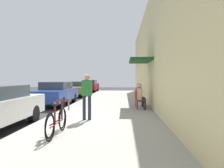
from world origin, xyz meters
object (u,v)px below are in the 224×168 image
at_px(cafe_chair_1, 138,98).
at_px(parked_car_2, 79,88).
at_px(parked_car_1, 56,93).
at_px(bicycle_0, 57,122).
at_px(seated_patron_0, 141,95).
at_px(parked_car_3, 90,86).
at_px(bicycle_1, 56,120).
at_px(cafe_chair_0, 139,99).
at_px(parking_meter, 69,94).
at_px(pedestrian_standing, 87,93).
at_px(seated_patron_1, 139,94).

bearing_deg(cafe_chair_1, parked_car_2, 122.36).
bearing_deg(cafe_chair_1, parked_car_1, 163.21).
xyz_separation_m(parked_car_2, bicycle_0, (2.40, -13.43, -0.23)).
bearing_deg(seated_patron_0, parked_car_3, 108.81).
bearing_deg(bicycle_1, seated_patron_0, 58.94).
bearing_deg(cafe_chair_0, parked_car_1, 155.17).
bearing_deg(parked_car_2, parking_meter, -80.36).
xyz_separation_m(bicycle_0, pedestrian_standing, (0.43, 2.11, 0.64)).
distance_m(parked_car_2, seated_patron_0, 10.01).
bearing_deg(parking_meter, cafe_chair_1, 20.52).
height_order(cafe_chair_0, seated_patron_1, seated_patron_1).
xyz_separation_m(parked_car_1, pedestrian_standing, (2.83, -4.98, 0.37)).
xyz_separation_m(bicycle_0, cafe_chair_0, (2.57, 4.78, 0.14)).
relative_size(parking_meter, seated_patron_0, 1.02).
height_order(parked_car_2, seated_patron_1, seated_patron_1).
xyz_separation_m(parked_car_3, cafe_chair_0, (4.97, -14.75, -0.13)).
bearing_deg(cafe_chair_0, cafe_chair_1, 89.93).
bearing_deg(bicycle_0, parked_car_2, 100.14).
bearing_deg(bicycle_0, bicycle_1, 111.61).
relative_size(parked_car_1, pedestrian_standing, 2.59).
height_order(parked_car_3, cafe_chair_1, parked_car_3).
relative_size(seated_patron_0, pedestrian_standing, 0.76).
bearing_deg(bicycle_0, cafe_chair_1, 65.29).
distance_m(bicycle_1, seated_patron_1, 6.01).
distance_m(parking_meter, cafe_chair_0, 3.46).
height_order(cafe_chair_1, seated_patron_1, seated_patron_1).
bearing_deg(parked_car_1, pedestrian_standing, -60.36).
height_order(parked_car_2, cafe_chair_0, parked_car_2).
bearing_deg(parked_car_2, parked_car_3, 90.00).
bearing_deg(pedestrian_standing, cafe_chair_1, 58.39).
height_order(parked_car_3, bicycle_0, parked_car_3).
xyz_separation_m(parked_car_3, cafe_chair_1, (4.97, -13.95, -0.13)).
relative_size(parked_car_1, bicycle_0, 2.57).
relative_size(parked_car_3, parking_meter, 3.33).
bearing_deg(parked_car_1, cafe_chair_0, -24.83).
bearing_deg(cafe_chair_0, bicycle_1, -120.45).
bearing_deg(parked_car_1, seated_patron_1, -16.47).
distance_m(cafe_chair_0, seated_patron_0, 0.20).
relative_size(bicycle_0, bicycle_1, 1.00).
bearing_deg(parked_car_2, bicycle_1, -80.09).
xyz_separation_m(cafe_chair_0, cafe_chair_1, (0.00, 0.80, 0.00)).
bearing_deg(pedestrian_standing, seated_patron_1, 57.79).
xyz_separation_m(parked_car_3, pedestrian_standing, (2.83, -17.43, 0.37)).
height_order(seated_patron_1, pedestrian_standing, pedestrian_standing).
bearing_deg(cafe_chair_1, seated_patron_0, -85.86).
relative_size(seated_patron_0, cafe_chair_1, 1.48).
xyz_separation_m(bicycle_0, seated_patron_0, (2.63, 4.77, 0.34)).
height_order(bicycle_1, cafe_chair_0, bicycle_1).
bearing_deg(parking_meter, parked_car_1, 119.14).
relative_size(seated_patron_1, pedestrian_standing, 0.76).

